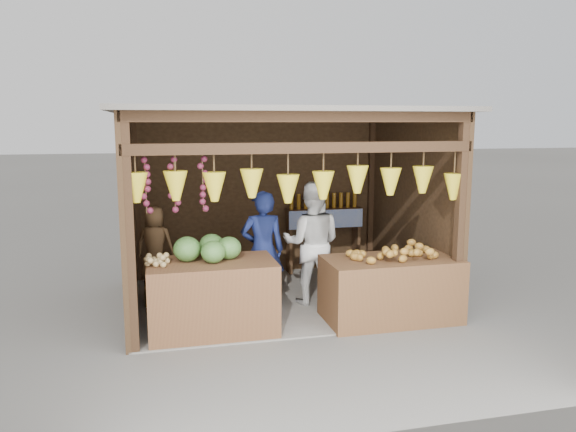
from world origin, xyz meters
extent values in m
plane|color=#514F49|center=(0.00, 0.00, 0.00)|extent=(80.00, 80.00, 0.00)
cube|color=slate|center=(0.00, 0.00, 0.01)|extent=(4.00, 3.00, 0.02)
cube|color=black|center=(0.00, 1.50, 1.30)|extent=(4.00, 0.06, 2.60)
cube|color=black|center=(-2.00, 0.00, 1.30)|extent=(0.06, 3.00, 2.60)
cube|color=black|center=(2.00, 0.00, 1.30)|extent=(0.06, 3.00, 2.60)
cube|color=#605B54|center=(0.00, 0.00, 2.63)|extent=(4.30, 3.30, 0.06)
cube|color=black|center=(-1.94, -1.44, 1.30)|extent=(0.11, 0.11, 2.60)
cube|color=black|center=(1.94, -1.44, 1.30)|extent=(0.11, 0.11, 2.60)
cube|color=black|center=(-1.94, 1.44, 1.30)|extent=(0.11, 0.11, 2.60)
cube|color=black|center=(1.94, 1.44, 1.30)|extent=(0.11, 0.11, 2.60)
cube|color=black|center=(0.00, -1.44, 2.20)|extent=(4.00, 0.12, 0.12)
cube|color=black|center=(0.00, -1.44, 2.54)|extent=(4.00, 0.12, 0.12)
cube|color=#382314|center=(1.05, 1.30, 1.05)|extent=(1.25, 0.30, 0.05)
cube|color=#382314|center=(0.47, 1.30, 0.53)|extent=(0.05, 0.28, 1.05)
cube|color=#382314|center=(1.64, 1.30, 0.53)|extent=(0.05, 0.28, 1.05)
cube|color=blue|center=(1.05, 1.14, 0.92)|extent=(1.25, 0.02, 0.30)
cube|color=#532F1B|center=(-1.05, -1.06, 0.44)|extent=(1.49, 0.85, 0.87)
cube|color=#53331B|center=(1.19, -1.14, 0.40)|extent=(1.68, 0.85, 0.80)
cube|color=black|center=(-1.68, 0.18, 0.16)|extent=(0.34, 0.34, 0.31)
imported|color=#151F51|center=(-0.29, -0.33, 0.80)|extent=(0.61, 0.42, 1.60)
imported|color=silver|center=(0.41, -0.27, 0.85)|extent=(1.00, 0.89, 1.70)
imported|color=brown|center=(-1.68, 0.18, 0.84)|extent=(0.60, 0.49, 1.05)
camera|label=1|loc=(-1.67, -7.46, 2.48)|focal=35.00mm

